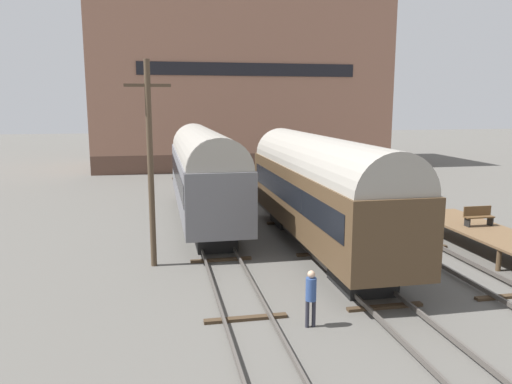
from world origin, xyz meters
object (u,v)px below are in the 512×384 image
at_px(person_worker, 311,293).
at_px(utility_pole, 150,162).
at_px(train_car_grey, 204,170).
at_px(bench, 478,215).
at_px(train_car_brown, 320,186).

relative_size(person_worker, utility_pole, 0.21).
relative_size(train_car_grey, bench, 10.96).
relative_size(train_car_brown, utility_pole, 1.82).
height_order(train_car_grey, bench, train_car_grey).
xyz_separation_m(train_car_brown, bench, (7.41, -0.98, -1.46)).
bearing_deg(utility_pole, train_car_brown, 7.15).
bearing_deg(bench, person_worker, -146.63).
bearing_deg(train_car_brown, utility_pole, -172.85).
distance_m(train_car_grey, person_worker, 14.29).
xyz_separation_m(train_car_grey, utility_pole, (-2.80, -7.27, 1.34)).
height_order(train_car_brown, bench, train_car_brown).
distance_m(train_car_grey, train_car_brown, 7.85).
distance_m(train_car_brown, bench, 7.62).
bearing_deg(person_worker, train_car_brown, 69.94).
relative_size(train_car_grey, train_car_brown, 1.02).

